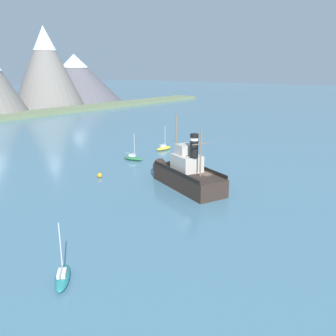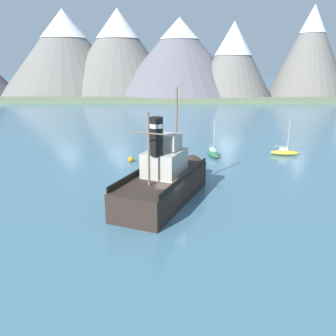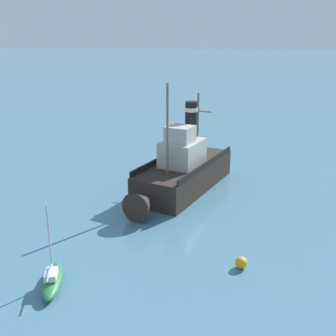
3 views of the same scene
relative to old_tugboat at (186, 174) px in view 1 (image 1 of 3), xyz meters
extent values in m
plane|color=#477289|center=(0.58, -2.71, -1.83)|extent=(600.00, 600.00, 0.00)
cone|color=slate|center=(49.91, 106.38, 14.27)|extent=(29.20, 29.20, 32.19)
cone|color=white|center=(49.91, 106.38, 25.56)|extent=(9.25, 9.25, 9.71)
cone|color=#56545B|center=(72.09, 116.64, 9.17)|extent=(43.66, 43.66, 21.99)
cone|color=white|center=(72.09, 116.64, 17.11)|extent=(12.94, 12.94, 6.21)
cube|color=#2D231E|center=(-0.23, -0.57, -0.63)|extent=(8.50, 12.78, 2.40)
cone|color=#2D231E|center=(2.42, 6.12, -0.63)|extent=(3.07, 3.10, 2.35)
cube|color=#B2ADA3|center=(-0.04, -0.11, 1.67)|extent=(4.26, 4.82, 2.20)
cube|color=#B2ADA3|center=(0.14, 0.36, 3.47)|extent=(2.78, 2.67, 1.40)
cylinder|color=black|center=(-0.67, -1.69, 4.37)|extent=(1.10, 1.10, 3.20)
cylinder|color=silver|center=(-0.67, -1.69, 5.27)|extent=(1.16, 1.16, 0.35)
cylinder|color=#75604C|center=(0.99, 2.50, 4.32)|extent=(0.20, 0.20, 7.50)
cylinder|color=#75604C|center=(-1.22, -3.08, 3.57)|extent=(0.20, 0.20, 6.00)
cylinder|color=#75604C|center=(-1.22, -3.08, 4.89)|extent=(2.46, 1.07, 0.12)
cube|color=black|center=(-2.23, 0.22, 0.82)|extent=(4.30, 10.65, 0.50)
cube|color=black|center=(1.78, -1.36, 0.82)|extent=(4.30, 10.65, 0.50)
ellipsoid|color=#23757A|center=(-24.81, -5.77, -1.48)|extent=(3.41, 3.52, 0.70)
cube|color=silver|center=(-24.94, -5.92, -0.95)|extent=(1.22, 1.24, 0.36)
cylinder|color=#B7B7BC|center=(-24.60, -5.55, 0.97)|extent=(0.10, 0.10, 4.20)
cylinder|color=#B7B7BC|center=(-25.22, -6.21, -0.58)|extent=(1.29, 1.37, 0.08)
ellipsoid|color=gold|center=(15.77, 16.65, -1.48)|extent=(3.91, 1.60, 0.70)
cube|color=silver|center=(15.58, 16.68, -0.95)|extent=(1.18, 0.78, 0.36)
cylinder|color=#B7B7BC|center=(16.07, 16.61, 0.97)|extent=(0.10, 0.10, 4.20)
cylinder|color=#B7B7BC|center=(15.18, 16.73, -0.58)|extent=(1.79, 0.32, 0.08)
ellipsoid|color=#286B3D|center=(5.96, 15.87, -1.48)|extent=(1.93, 3.95, 0.70)
cube|color=silver|center=(5.92, 16.07, -0.95)|extent=(0.87, 1.22, 0.36)
cylinder|color=#B7B7BC|center=(6.03, 15.58, 0.97)|extent=(0.10, 0.10, 4.20)
cylinder|color=#B7B7BC|center=(5.83, 16.46, -0.58)|extent=(0.48, 1.77, 0.08)
sphere|color=orange|center=(-4.72, 12.72, -1.46)|extent=(0.74, 0.74, 0.74)
camera|label=1|loc=(-38.86, -27.29, 14.42)|focal=38.00mm
camera|label=2|loc=(0.90, -30.51, 10.12)|focal=38.00mm
camera|label=3|loc=(-2.90, 35.56, 11.96)|focal=45.00mm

